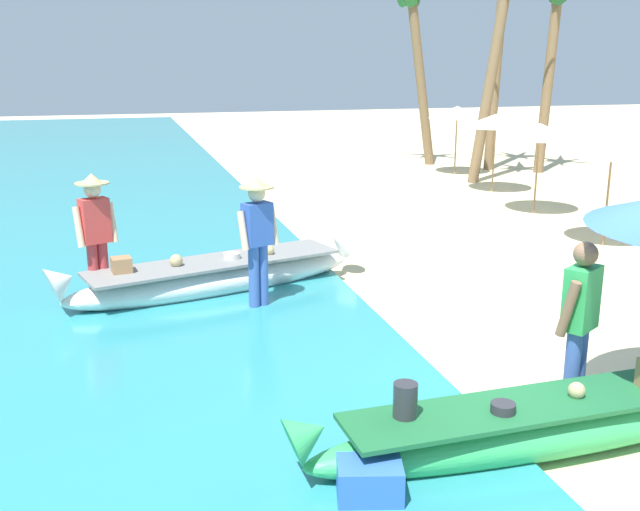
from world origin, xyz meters
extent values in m
plane|color=beige|center=(0.00, 0.00, 0.00)|extent=(80.00, 80.00, 0.00)
ellipsoid|color=#38B760|center=(-0.73, -0.57, 0.23)|extent=(4.48, 0.82, 0.47)
cone|color=#38B760|center=(-2.91, -0.65, 0.52)|extent=(0.41, 0.40, 0.46)
cube|color=#1E6435|center=(-0.73, -0.57, 0.47)|extent=(3.76, 0.80, 0.04)
cylinder|color=#2D2D33|center=(-2.08, -0.52, 0.62)|extent=(0.20, 0.20, 0.30)
cylinder|color=#2D2D33|center=(-1.29, -0.66, 0.52)|extent=(0.20, 0.20, 0.10)
sphere|color=tan|center=(-0.55, -0.56, 0.54)|extent=(0.15, 0.15, 0.15)
ellipsoid|color=white|center=(-2.91, 4.48, 0.25)|extent=(4.30, 1.95, 0.49)
cone|color=white|center=(-0.92, 5.05, 0.54)|extent=(0.55, 0.59, 0.56)
cone|color=white|center=(-4.90, 3.91, 0.54)|extent=(0.55, 0.59, 0.56)
cube|color=gray|center=(-2.91, 4.48, 0.49)|extent=(3.66, 1.78, 0.04)
cube|color=#9E754C|center=(-4.17, 4.23, 0.60)|extent=(0.28, 0.28, 0.22)
sphere|color=tan|center=(-3.45, 4.36, 0.58)|extent=(0.18, 0.18, 0.18)
cylinder|color=silver|center=(-2.67, 4.53, 0.54)|extent=(0.23, 0.23, 0.10)
sphere|color=tan|center=(-2.12, 4.63, 0.57)|extent=(0.15, 0.15, 0.15)
cylinder|color=#3D5BA8|center=(-2.40, 3.65, 0.46)|extent=(0.14, 0.14, 0.92)
cylinder|color=#3D5BA8|center=(-2.53, 3.60, 0.46)|extent=(0.14, 0.14, 0.92)
cube|color=#3356B2|center=(-2.47, 3.62, 1.19)|extent=(0.42, 0.34, 0.55)
cylinder|color=beige|center=(-2.25, 3.69, 1.14)|extent=(0.16, 0.21, 0.50)
cylinder|color=beige|center=(-2.67, 3.52, 1.14)|extent=(0.16, 0.21, 0.50)
sphere|color=beige|center=(-2.47, 3.62, 1.58)|extent=(0.22, 0.22, 0.22)
cylinder|color=tan|center=(-2.47, 3.62, 1.66)|extent=(0.44, 0.44, 0.02)
cone|color=tan|center=(-2.47, 3.62, 1.73)|extent=(0.26, 0.26, 0.12)
cylinder|color=#3D5BA8|center=(-0.23, -0.01, 0.42)|extent=(0.14, 0.14, 0.84)
cylinder|color=#3D5BA8|center=(-0.11, 0.06, 0.42)|extent=(0.14, 0.14, 0.84)
cube|color=green|center=(-0.17, 0.02, 1.14)|extent=(0.42, 0.38, 0.59)
cylinder|color=brown|center=(-0.37, -0.08, 1.09)|extent=(0.18, 0.22, 0.54)
cylinder|color=brown|center=(0.01, 0.16, 1.09)|extent=(0.18, 0.22, 0.54)
sphere|color=brown|center=(-0.17, 0.02, 1.55)|extent=(0.22, 0.22, 0.22)
cylinder|color=#B2383D|center=(-4.40, 4.52, 0.44)|extent=(0.14, 0.14, 0.87)
cylinder|color=#B2383D|center=(-4.53, 4.47, 0.44)|extent=(0.14, 0.14, 0.87)
cube|color=#DB3D38|center=(-4.47, 4.49, 1.17)|extent=(0.42, 0.34, 0.59)
cylinder|color=beige|center=(-4.25, 4.57, 1.12)|extent=(0.16, 0.22, 0.54)
cylinder|color=beige|center=(-4.67, 4.39, 1.12)|extent=(0.16, 0.22, 0.54)
sphere|color=beige|center=(-4.47, 4.49, 1.58)|extent=(0.22, 0.22, 0.22)
cylinder|color=tan|center=(-4.47, 4.49, 1.66)|extent=(0.44, 0.44, 0.02)
cone|color=tan|center=(-4.47, 4.49, 1.73)|extent=(0.26, 0.26, 0.12)
cylinder|color=#8E6B47|center=(4.12, 5.56, 0.95)|extent=(0.04, 0.04, 1.90)
cone|color=silver|center=(4.12, 5.56, 1.75)|extent=(1.60, 1.60, 0.32)
cylinder|color=#8E6B47|center=(4.42, 8.38, 0.95)|extent=(0.04, 0.04, 1.90)
cone|color=silver|center=(4.42, 8.38, 1.75)|extent=(1.60, 1.60, 0.32)
cylinder|color=#8E6B47|center=(4.84, 11.02, 0.95)|extent=(0.04, 0.04, 1.90)
cone|color=silver|center=(4.84, 11.02, 1.75)|extent=(1.60, 1.60, 0.32)
cylinder|color=#8E6B47|center=(5.19, 13.92, 0.95)|extent=(0.04, 0.04, 1.90)
cone|color=silver|center=(5.19, 13.92, 1.75)|extent=(1.60, 1.60, 0.32)
cylinder|color=brown|center=(5.42, 12.50, 2.80)|extent=(1.02, 0.28, 5.64)
cylinder|color=brown|center=(7.80, 13.60, 2.74)|extent=(0.50, 0.28, 5.49)
cylinder|color=brown|center=(4.90, 15.98, 2.69)|extent=(1.11, 0.28, 5.41)
cylinder|color=brown|center=(6.66, 14.53, 3.46)|extent=(0.47, 0.28, 6.92)
cube|color=blue|center=(-2.51, -0.94, 0.19)|extent=(0.55, 0.46, 0.37)
camera|label=1|loc=(-4.17, -5.56, 3.25)|focal=42.04mm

